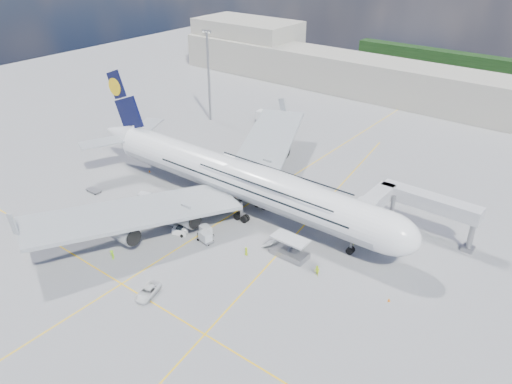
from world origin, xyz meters
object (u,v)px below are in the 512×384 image
Objects in this scene: catering_truck_inner at (235,168)px; cargo_loader at (289,249)px; baggage_tug at (180,231)px; cone_tail at (150,171)px; crew_tug at (112,255)px; dolly_nose_near at (206,231)px; crew_van at (246,251)px; dolly_row_b at (88,222)px; cone_nose at (389,300)px; crew_nose at (353,240)px; cone_wing_left_inner at (270,172)px; cone_wing_right_outer at (120,227)px; crew_wing at (121,206)px; service_van at (148,292)px; crew_loader at (317,271)px; jet_bridge at (407,203)px; dolly_nose_far at (205,237)px; catering_truck_outer at (268,120)px; light_mast at (209,75)px; cone_wing_right_inner at (168,218)px; dolly_row_a at (145,198)px; cone_wing_left_outer at (271,146)px; dolly_back at (94,190)px; airliner at (241,179)px.

cargo_loader is at bearing -33.69° from catering_truck_inner.
cone_tail is at bearing 129.58° from baggage_tug.
dolly_nose_near is at bearing 67.02° from crew_tug.
dolly_row_b is at bearing 66.87° from crew_van.
cone_nose is at bearing -10.66° from baggage_tug.
crew_nose is at bearing 11.41° from baggage_tug.
cone_wing_right_outer is (-8.30, -36.82, -0.06)m from cone_wing_left_inner.
crew_wing is 3.16× the size of cone_wing_left_inner.
cargo_loader reaches higher than service_van.
dolly_nose_near is 22.66m from crew_loader.
jet_bridge reaches higher than crew_van.
dolly_nose_near is at bearing 29.42° from cone_wing_right_outer.
catering_truck_inner reaches higher than dolly_nose_far.
dolly_row_b is 5.09× the size of cone_tail.
dolly_nose_near is at bearing -67.95° from catering_truck_outer.
crew_loader is 42.58m from crew_wing.
service_van is at bearing -8.62° from crew_tug.
service_van is 2.60× the size of crew_loader.
cone_wing_left_inner is at bearing 117.59° from dolly_nose_near.
light_mast is 7.43× the size of dolly_nose_far.
dolly_nose_far is 5.35× the size of cone_wing_right_inner.
jet_bridge is at bearing -32.20° from catering_truck_outer.
dolly_nose_near reaches higher than service_van.
dolly_row_a is at bearing 42.86° from crew_van.
cone_wing_right_inner reaches higher than cone_wing_right_outer.
crew_tug is (-9.00, -13.75, -0.16)m from dolly_nose_far.
crew_van is at bearing -146.21° from crew_loader.
dolly_row_b is 1.05× the size of baggage_tug.
jet_bridge is at bearing -19.02° from light_mast.
catering_truck_inner is (6.73, 20.79, 0.95)m from dolly_row_a.
crew_nose is at bearing 23.58° from cone_wing_right_inner.
crew_tug is (-7.70, -15.24, -0.16)m from dolly_nose_near.
cargo_loader is 47.81m from cone_wing_left_outer.
dolly_row_a is at bearing -169.35° from dolly_nose_near.
cone_wing_left_inner is (-15.99, 28.78, -0.50)m from crew_van.
dolly_row_a is 12.94m from dolly_row_b.
crew_tug is 3.00× the size of cone_wing_left_inner.
crew_loader is 13.03m from crew_van.
jet_bridge reaches higher than cone_wing_left_inner.
dolly_row_b is 0.91× the size of dolly_back.
light_mast is 8.20× the size of dolly_row_b.
crew_nose reaches higher than cone_wing_right_outer.
crew_wing is (11.14, -1.45, 0.58)m from dolly_back.
dolly_nose_far reaches higher than cone_nose.
cone_wing_right_outer is (-30.21, -12.48, -1.01)m from cargo_loader.
dolly_nose_near reaches higher than cone_tail.
crew_nose is at bearing -86.85° from crew_van.
airliner is at bearing 8.63° from dolly_row_a.
light_mast is 7.30× the size of dolly_nose_near.
cone_tail is at bearing 81.70° from dolly_back.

